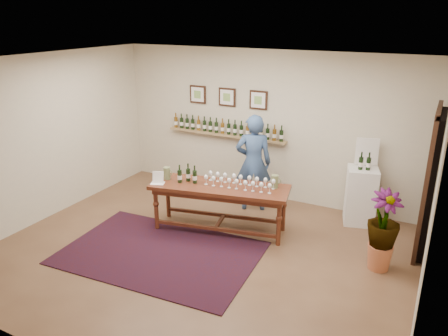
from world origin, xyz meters
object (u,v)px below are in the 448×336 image
at_px(display_pedestal, 361,196).
at_px(potted_plant, 383,231).
at_px(person, 253,163).
at_px(tasting_table, 220,192).

height_order(display_pedestal, potted_plant, potted_plant).
bearing_deg(potted_plant, display_pedestal, 112.04).
bearing_deg(person, display_pedestal, 165.60).
bearing_deg(display_pedestal, person, -170.16).
xyz_separation_m(tasting_table, person, (0.14, 1.03, 0.21)).
bearing_deg(display_pedestal, tasting_table, -145.78).
relative_size(potted_plant, person, 0.57).
distance_m(tasting_table, potted_plant, 2.53).
distance_m(tasting_table, display_pedestal, 2.40).
bearing_deg(tasting_table, potted_plant, -12.01).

